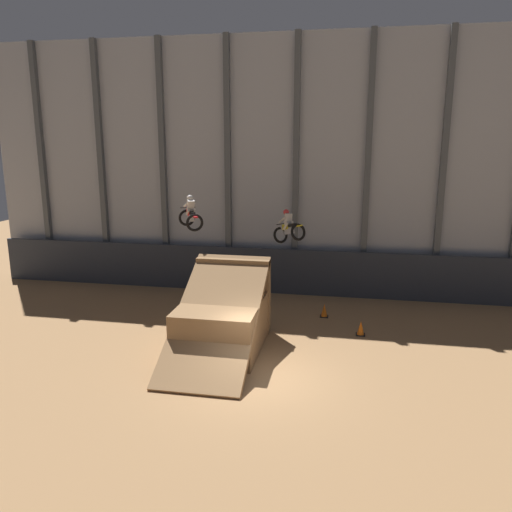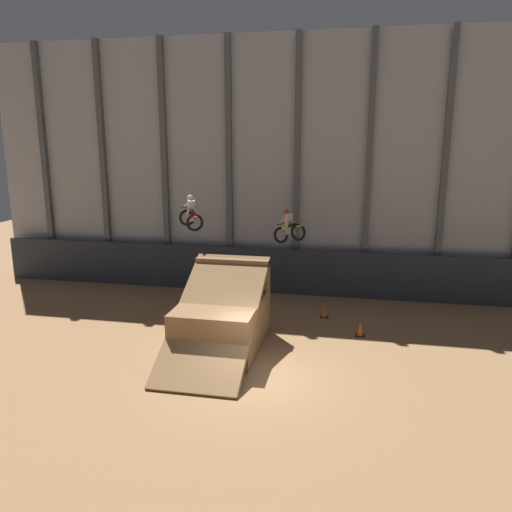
{
  "view_description": "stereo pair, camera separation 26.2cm",
  "coord_description": "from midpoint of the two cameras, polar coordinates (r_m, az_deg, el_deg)",
  "views": [
    {
      "loc": [
        2.63,
        -14.51,
        7.42
      ],
      "look_at": [
        -1.17,
        5.62,
        2.72
      ],
      "focal_mm": 35.0,
      "sensor_mm": 36.0,
      "label": 1
    },
    {
      "loc": [
        2.89,
        -14.46,
        7.42
      ],
      "look_at": [
        -1.17,
        5.62,
        2.72
      ],
      "focal_mm": 35.0,
      "sensor_mm": 36.0,
      "label": 2
    }
  ],
  "objects": [
    {
      "name": "dirt_ramp",
      "position": [
        18.57,
        -3.39,
        -7.12
      ],
      "size": [
        2.9,
        5.74,
        3.14
      ],
      "color": "#966F48",
      "rests_on": "ground_plane"
    },
    {
      "name": "traffic_cone_arena_edge",
      "position": [
        20.16,
        12.2,
        -8.12
      ],
      "size": [
        0.36,
        0.36,
        0.58
      ],
      "color": "black",
      "rests_on": "ground_plane"
    },
    {
      "name": "traffic_cone_near_ramp",
      "position": [
        21.91,
        8.16,
        -6.22
      ],
      "size": [
        0.36,
        0.36,
        0.58
      ],
      "color": "black",
      "rests_on": "ground_plane"
    },
    {
      "name": "lower_barrier",
      "position": [
        24.75,
        4.65,
        -1.83
      ],
      "size": [
        31.36,
        0.2,
        2.26
      ],
      "color": "#2D333D",
      "rests_on": "ground_plane"
    },
    {
      "name": "rider_bike_right_air",
      "position": [
        21.63,
        4.13,
        3.16
      ],
      "size": [
        1.63,
        1.72,
        1.6
      ],
      "rotation": [
        -0.25,
        0.0,
        0.71
      ],
      "color": "black"
    },
    {
      "name": "hay_bale_trackside",
      "position": [
        21.59,
        -3.63,
        -6.4
      ],
      "size": [
        1.08,
        0.95,
        0.57
      ],
      "rotation": [
        0.0,
        0.0,
        0.48
      ],
      "color": "#CCB751",
      "rests_on": "ground_plane"
    },
    {
      "name": "ground_plane",
      "position": [
        16.5,
        0.59,
        -13.79
      ],
      "size": [
        60.0,
        60.0,
        0.0
      ],
      "primitive_type": "plane",
      "color": "#9E754C"
    },
    {
      "name": "rider_bike_left_air",
      "position": [
        21.39,
        -7.11,
        4.7
      ],
      "size": [
        1.42,
        1.71,
        1.44
      ],
      "rotation": [
        0.01,
        0.0,
        0.55
      ],
      "color": "black"
    },
    {
      "name": "arena_back_wall",
      "position": [
        24.63,
        5.06,
        10.04
      ],
      "size": [
        32.0,
        0.4,
        12.39
      ],
      "color": "#A3A8B2",
      "rests_on": "ground_plane"
    }
  ]
}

